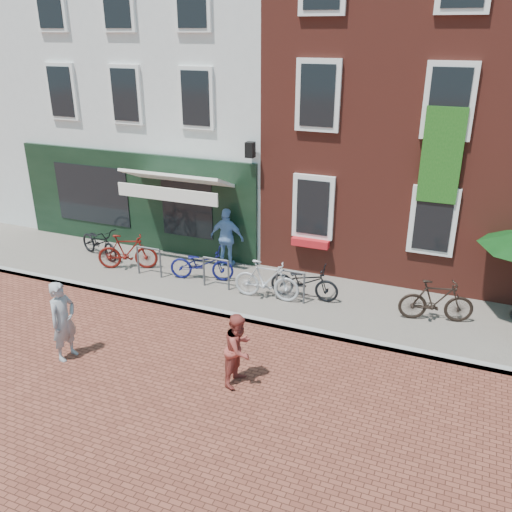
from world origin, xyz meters
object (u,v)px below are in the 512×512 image
at_px(woman, 63,321).
at_px(cafe_person, 227,238).
at_px(bicycle_2, 202,264).
at_px(bicycle_5, 436,301).
at_px(bicycle_0, 99,242).
at_px(boy, 239,349).
at_px(bicycle_3, 267,280).
at_px(bicycle_4, 304,282).
at_px(bicycle_1, 127,252).

bearing_deg(woman, cafe_person, -7.07).
xyz_separation_m(bicycle_2, bicycle_5, (5.95, 0.02, 0.05)).
xyz_separation_m(bicycle_0, bicycle_2, (3.49, -0.27, 0.00)).
xyz_separation_m(woman, boy, (3.63, 0.55, -0.12)).
distance_m(woman, bicycle_3, 4.82).
distance_m(bicycle_2, bicycle_5, 5.95).
height_order(boy, bicycle_4, boy).
distance_m(cafe_person, bicycle_2, 1.18).
bearing_deg(bicycle_1, bicycle_3, -115.73).
distance_m(boy, bicycle_5, 4.93).
bearing_deg(bicycle_3, bicycle_5, -86.87).
bearing_deg(bicycle_5, bicycle_0, 75.00).
height_order(bicycle_1, bicycle_5, same).
distance_m(woman, boy, 3.67).
distance_m(cafe_person, bicycle_0, 3.84).
relative_size(cafe_person, bicycle_2, 0.98).
bearing_deg(bicycle_3, bicycle_2, 75.53).
height_order(bicycle_1, bicycle_3, same).
height_order(woman, boy, woman).
xyz_separation_m(bicycle_2, bicycle_3, (1.99, -0.41, 0.05)).
height_order(woman, bicycle_2, woman).
relative_size(woman, boy, 1.17).
bearing_deg(bicycle_5, bicycle_1, 77.61).
relative_size(boy, bicycle_2, 0.85).
relative_size(bicycle_0, bicycle_4, 1.00).
bearing_deg(bicycle_3, woman, 139.54).
height_order(bicycle_2, bicycle_3, bicycle_3).
xyz_separation_m(woman, bicycle_1, (-1.29, 4.09, -0.25)).
relative_size(boy, bicycle_1, 0.88).
distance_m(bicycle_0, bicycle_5, 9.44).
bearing_deg(bicycle_5, cafe_person, 65.98).
bearing_deg(bicycle_5, bicycle_2, 76.71).
relative_size(bicycle_0, bicycle_2, 1.00).
bearing_deg(cafe_person, bicycle_5, 169.53).
distance_m(bicycle_0, bicycle_2, 3.50).
distance_m(boy, bicycle_0, 7.34).
xyz_separation_m(woman, bicycle_4, (3.78, 4.19, -0.30)).
xyz_separation_m(bicycle_0, bicycle_3, (5.48, -0.68, 0.05)).
bearing_deg(boy, bicycle_0, 64.21).
height_order(bicycle_3, bicycle_5, same).
bearing_deg(bicycle_1, cafe_person, -85.93).
xyz_separation_m(bicycle_1, bicycle_2, (2.23, 0.13, -0.05)).
relative_size(bicycle_1, bicycle_4, 0.97).
xyz_separation_m(cafe_person, bicycle_2, (-0.25, -1.08, -0.39)).
bearing_deg(bicycle_0, bicycle_3, -76.82).
bearing_deg(cafe_person, boy, 117.29).
relative_size(boy, bicycle_5, 0.88).
height_order(woman, bicycle_1, woman).
bearing_deg(cafe_person, bicycle_2, 77.19).
bearing_deg(bicycle_3, bicycle_0, 79.99).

